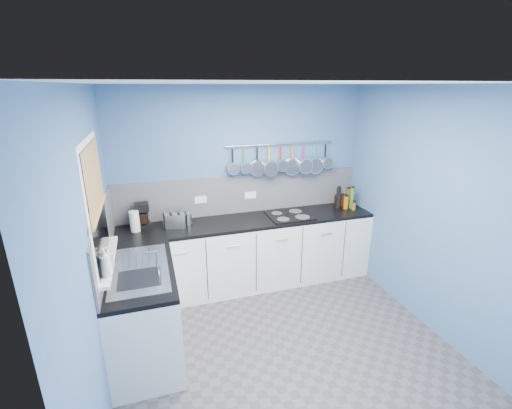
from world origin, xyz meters
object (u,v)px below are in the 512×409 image
soap_bottle_b (108,257)px  paper_towel (135,221)px  hob (290,216)px  canister (188,219)px  soap_bottle_a (105,262)px  toaster (175,220)px  coffee_maker (143,216)px

soap_bottle_b → paper_towel: bearing=80.3°
hob → canister: bearing=175.0°
paper_towel → soap_bottle_a: bearing=-98.4°
toaster → canister: bearing=30.9°
soap_bottle_a → paper_towel: (0.19, 1.26, -0.15)m
soap_bottle_a → toaster: size_ratio=0.95×
soap_bottle_b → toaster: soap_bottle_b is taller
hob → paper_towel: bearing=177.9°
toaster → canister: (0.15, 0.05, -0.01)m
soap_bottle_b → hob: bearing=26.3°
canister → hob: (1.28, -0.11, -0.06)m
soap_bottle_a → toaster: (0.63, 1.25, -0.19)m
soap_bottle_a → coffee_maker: size_ratio=0.82×
soap_bottle_b → hob: 2.31m
soap_bottle_b → paper_towel: soap_bottle_b is taller
soap_bottle_a → soap_bottle_b: 0.17m
paper_towel → canister: 0.60m
canister → hob: canister is taller
soap_bottle_b → toaster: 1.26m
soap_bottle_a → paper_towel: size_ratio=0.99×
coffee_maker → toaster: (0.36, -0.10, -0.07)m
soap_bottle_b → canister: bearing=55.2°
coffee_maker → toaster: coffee_maker is taller
paper_towel → coffee_maker: (0.09, 0.09, 0.03)m
paper_towel → canister: size_ratio=1.75×
coffee_maker → soap_bottle_a: bearing=-105.0°
paper_towel → toaster: size_ratio=0.96×
soap_bottle_b → hob: (2.06, 1.02, -0.23)m
coffee_maker → canister: (0.51, -0.05, -0.08)m
paper_towel → coffee_maker: size_ratio=0.82×
coffee_maker → hob: 1.80m
soap_bottle_a → toaster: bearing=63.1°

